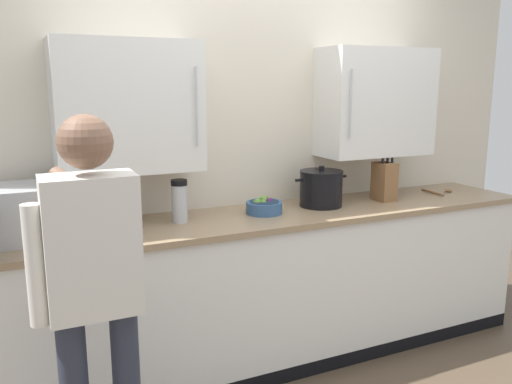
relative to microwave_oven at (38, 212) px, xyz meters
name	(u,v)px	position (x,y,z in m)	size (l,w,h in m)	color
back_wall_tiled	(254,124)	(1.30, 0.27, 0.38)	(4.12, 0.44, 2.83)	beige
counter_unit	(275,288)	(1.30, -0.03, -0.61)	(3.44, 0.62, 0.94)	white
microwave_oven	(38,212)	(0.00, 0.00, 0.00)	(0.58, 0.73, 0.27)	#B7BABF
knife_block	(384,181)	(2.11, -0.02, -0.01)	(0.11, 0.15, 0.34)	brown
stock_pot	(321,188)	(1.65, 0.02, -0.02)	(0.37, 0.27, 0.25)	black
fruit_bowl	(264,206)	(1.24, -0.01, -0.09)	(0.22, 0.22, 0.10)	#335684
wooden_spoon	(441,191)	(2.64, 0.01, -0.12)	(0.19, 0.22, 0.02)	brown
thermos_flask	(180,201)	(0.73, 0.01, -0.01)	(0.09, 0.09, 0.24)	#B7BABF
person_figure	(93,283)	(0.15, -0.76, -0.12)	(0.44, 0.58, 1.59)	#282D3D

